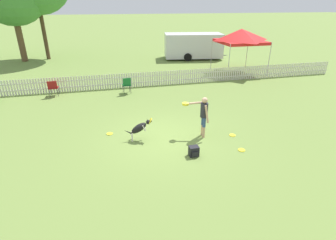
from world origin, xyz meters
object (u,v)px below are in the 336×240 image
(frisbee_midfield, at_px, (232,135))
(backpack_on_grass, at_px, (194,151))
(leaping_dog, at_px, (140,128))
(equipment_trailer, at_px, (193,45))
(folding_chair_blue_left, at_px, (53,87))
(folding_chair_green_right, at_px, (127,84))
(handler_person, at_px, (203,112))
(canopy_tent_main, at_px, (241,36))
(frisbee_near_handler, at_px, (110,134))
(frisbee_near_dog, at_px, (242,150))

(frisbee_midfield, height_order, backpack_on_grass, backpack_on_grass)
(leaping_dog, bearing_deg, equipment_trailer, 160.90)
(folding_chair_blue_left, xyz_separation_m, folding_chair_green_right, (3.94, -0.48, 0.03))
(frisbee_midfield, distance_m, folding_chair_green_right, 7.05)
(handler_person, relative_size, canopy_tent_main, 0.51)
(leaping_dog, relative_size, canopy_tent_main, 0.35)
(backpack_on_grass, bearing_deg, leaping_dog, 135.74)
(backpack_on_grass, height_order, canopy_tent_main, canopy_tent_main)
(frisbee_near_handler, xyz_separation_m, canopy_tent_main, (9.58, 7.94, 2.56))
(frisbee_near_dog, relative_size, frisbee_midfield, 1.00)
(backpack_on_grass, xyz_separation_m, equipment_trailer, (5.39, 16.01, 1.00))
(leaping_dog, bearing_deg, frisbee_near_dog, 70.72)
(handler_person, relative_size, folding_chair_green_right, 1.70)
(frisbee_near_dog, distance_m, backpack_on_grass, 1.74)
(frisbee_near_handler, height_order, frisbee_midfield, same)
(handler_person, relative_size, equipment_trailer, 0.26)
(folding_chair_blue_left, height_order, canopy_tent_main, canopy_tent_main)
(folding_chair_blue_left, height_order, equipment_trailer, equipment_trailer)
(frisbee_midfield, height_order, folding_chair_green_right, folding_chair_green_right)
(frisbee_near_handler, relative_size, frisbee_midfield, 1.00)
(handler_person, bearing_deg, canopy_tent_main, -27.82)
(frisbee_near_handler, relative_size, folding_chair_green_right, 0.26)
(leaping_dog, xyz_separation_m, frisbee_near_handler, (-1.10, 0.75, -0.48))
(frisbee_near_dog, relative_size, equipment_trailer, 0.04)
(folding_chair_blue_left, distance_m, canopy_tent_main, 12.77)
(leaping_dog, relative_size, folding_chair_green_right, 1.15)
(leaping_dog, xyz_separation_m, frisbee_midfield, (3.52, -0.51, -0.48))
(leaping_dog, xyz_separation_m, folding_chair_blue_left, (-3.86, 6.11, 0.04))
(handler_person, bearing_deg, equipment_trailer, -10.82)
(folding_chair_green_right, height_order, canopy_tent_main, canopy_tent_main)
(leaping_dog, xyz_separation_m, backpack_on_grass, (1.59, -1.55, -0.32))
(frisbee_near_dog, xyz_separation_m, folding_chair_green_right, (-3.24, 7.24, 0.55))
(frisbee_near_dog, height_order, backpack_on_grass, backpack_on_grass)
(leaping_dog, height_order, frisbee_near_handler, leaping_dog)
(leaping_dog, xyz_separation_m, equipment_trailer, (6.97, 14.47, 0.67))
(frisbee_near_dog, bearing_deg, backpack_on_grass, 177.73)
(frisbee_near_handler, distance_m, equipment_trailer, 15.96)
(leaping_dog, xyz_separation_m, canopy_tent_main, (8.49, 8.69, 2.07))
(backpack_on_grass, height_order, folding_chair_blue_left, folding_chair_blue_left)
(folding_chair_blue_left, relative_size, equipment_trailer, 0.15)
(frisbee_midfield, height_order, canopy_tent_main, canopy_tent_main)
(folding_chair_blue_left, bearing_deg, backpack_on_grass, 123.96)
(handler_person, bearing_deg, leaping_dog, 90.28)
(folding_chair_blue_left, bearing_deg, frisbee_midfield, 136.66)
(leaping_dog, distance_m, folding_chair_green_right, 5.62)
(handler_person, distance_m, frisbee_midfield, 1.55)
(frisbee_near_handler, relative_size, backpack_on_grass, 0.70)
(frisbee_midfield, xyz_separation_m, equipment_trailer, (3.45, 14.98, 1.16))
(frisbee_near_dog, relative_size, canopy_tent_main, 0.08)
(frisbee_near_dog, xyz_separation_m, equipment_trailer, (3.65, 16.08, 1.16))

